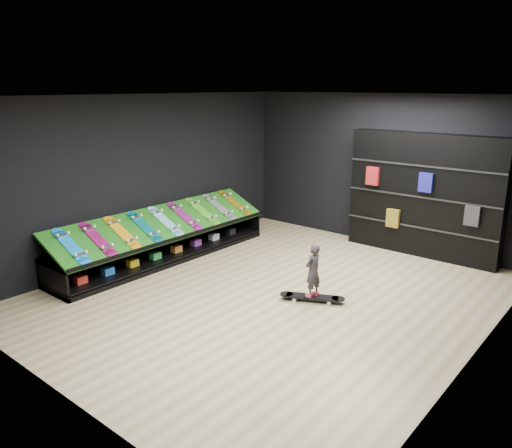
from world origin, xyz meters
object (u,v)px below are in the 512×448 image
Objects in this scene: display_rack at (165,246)px; floor_skateboard at (312,299)px; child at (313,281)px; back_shelving at (424,195)px.

display_rack is 4.59× the size of floor_skateboard.
child reaches higher than floor_skateboard.
display_rack is at bearing -81.13° from child.
display_rack is at bearing 155.54° from floor_skateboard.
floor_skateboard is (3.19, 0.15, -0.21)m from display_rack.
child is at bearing -96.60° from back_shelving.
back_shelving is at bearing 179.50° from child.
back_shelving is (3.55, 3.32, 0.90)m from display_rack.
back_shelving is at bearing 43.05° from display_rack.
floor_skateboard is at bearing 2.76° from display_rack.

